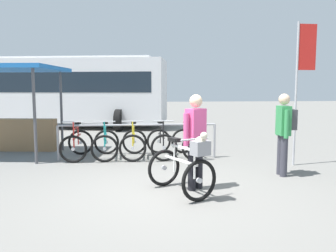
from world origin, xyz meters
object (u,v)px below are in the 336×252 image
(market_stall, at_px, (5,102))
(pedestrian_with_backpack, at_px, (284,129))
(racked_bike_yellow, at_px, (134,143))
(racked_bike_black, at_px, (161,143))
(person_with_featured_bike, at_px, (196,137))
(racked_bike_lime, at_px, (189,142))
(banner_flag, at_px, (303,66))
(racked_bike_red, at_px, (77,144))
(bus_distant, at_px, (54,89))
(racked_bike_teal, at_px, (106,144))
(featured_bicycle, at_px, (185,166))

(market_stall, bearing_deg, pedestrian_with_backpack, -25.60)
(racked_bike_yellow, distance_m, racked_bike_black, 0.70)
(person_with_featured_bike, xyz_separation_m, market_stall, (-4.42, 3.79, 0.49))
(racked_bike_yellow, height_order, market_stall, market_stall)
(racked_bike_lime, bearing_deg, banner_flag, -27.64)
(racked_bike_lime, relative_size, pedestrian_with_backpack, 0.73)
(banner_flag, bearing_deg, racked_bike_black, 157.90)
(racked_bike_red, distance_m, bus_distant, 7.79)
(person_with_featured_bike, distance_m, banner_flag, 3.42)
(racked_bike_teal, distance_m, racked_bike_lime, 2.10)
(racked_bike_black, distance_m, person_with_featured_bike, 2.92)
(racked_bike_red, distance_m, racked_bike_black, 2.10)
(racked_bike_red, bearing_deg, bus_distant, 106.04)
(person_with_featured_bike, distance_m, market_stall, 5.84)
(racked_bike_teal, height_order, market_stall, market_stall)
(person_with_featured_bike, bearing_deg, racked_bike_lime, 82.90)
(bus_distant, bearing_deg, pedestrian_with_backpack, -55.63)
(racked_bike_black, relative_size, featured_bicycle, 0.90)
(person_with_featured_bike, bearing_deg, market_stall, 139.35)
(pedestrian_with_backpack, relative_size, bus_distant, 0.16)
(banner_flag, bearing_deg, racked_bike_red, 166.22)
(racked_bike_red, height_order, racked_bike_yellow, same)
(racked_bike_red, bearing_deg, racked_bike_yellow, -0.66)
(featured_bicycle, distance_m, banner_flag, 3.92)
(racked_bike_teal, relative_size, featured_bicycle, 0.89)
(racked_bike_black, relative_size, market_stall, 0.33)
(pedestrian_with_backpack, distance_m, market_stall, 7.05)
(market_stall, bearing_deg, banner_flag, -17.00)
(racked_bike_lime, xyz_separation_m, market_stall, (-4.77, 0.95, 1.03))
(bus_distant, height_order, market_stall, bus_distant)
(featured_bicycle, distance_m, bus_distant, 11.48)
(person_with_featured_bike, bearing_deg, bus_distant, 114.01)
(bus_distant, bearing_deg, market_stall, -88.70)
(racked_bike_lime, xyz_separation_m, banner_flag, (2.35, -1.23, 1.86))
(racked_bike_lime, relative_size, market_stall, 0.35)
(featured_bicycle, height_order, banner_flag, banner_flag)
(pedestrian_with_backpack, relative_size, banner_flag, 0.51)
(racked_bike_yellow, distance_m, banner_flag, 4.37)
(racked_bike_red, bearing_deg, market_stall, 155.10)
(racked_bike_black, xyz_separation_m, person_with_featured_bike, (0.35, -2.85, 0.54))
(racked_bike_teal, xyz_separation_m, featured_bicycle, (1.51, -3.18, 0.12))
(racked_bike_black, relative_size, banner_flag, 0.35)
(racked_bike_black, bearing_deg, bus_distant, 119.71)
(racked_bike_red, relative_size, racked_bike_lime, 0.94)
(racked_bike_red, relative_size, racked_bike_teal, 1.00)
(racked_bike_red, xyz_separation_m, racked_bike_lime, (2.80, -0.03, -0.00))
(racked_bike_yellow, relative_size, banner_flag, 0.36)
(bus_distant, xyz_separation_m, market_stall, (0.15, -6.45, -0.35))
(banner_flag, bearing_deg, racked_bike_teal, 164.25)
(person_with_featured_bike, distance_m, pedestrian_with_backpack, 2.07)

